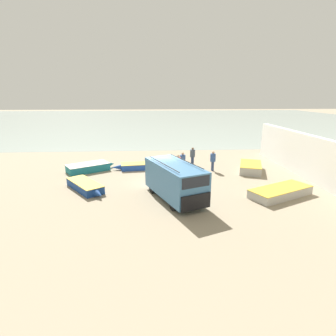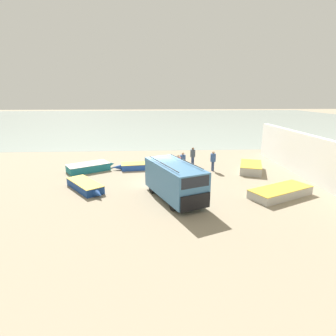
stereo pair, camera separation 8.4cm
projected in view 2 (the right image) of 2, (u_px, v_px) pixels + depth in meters
ground_plane at (165, 185)px, 18.87m from camera, size 200.00×200.00×0.00m
sea_water at (156, 119)px, 68.86m from camera, size 120.00×80.00×0.01m
harbor_wall at (309, 157)px, 19.99m from camera, size 0.50×16.47×3.35m
parked_van at (174, 180)px, 16.07m from camera, size 3.69×5.39×2.37m
fishing_rowboat_0 at (86, 186)px, 17.82m from camera, size 3.21×3.85×0.55m
fishing_rowboat_1 at (142, 166)px, 22.96m from camera, size 4.87×1.77×0.52m
fishing_rowboat_2 at (282, 192)px, 16.78m from camera, size 5.16×3.31×0.57m
fishing_rowboat_3 at (251, 167)px, 22.25m from camera, size 2.68×3.98×0.69m
fishing_rowboat_4 at (90, 167)px, 22.30m from camera, size 4.05×3.18×0.64m
fisherman_0 at (213, 159)px, 22.10m from camera, size 0.45×0.45×1.71m
fisherman_1 at (178, 164)px, 20.56m from camera, size 0.46×0.46×1.77m
fisherman_2 at (183, 161)px, 21.62m from camera, size 0.45×0.45×1.72m
fisherman_3 at (193, 155)px, 23.71m from camera, size 0.45×0.45×1.71m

